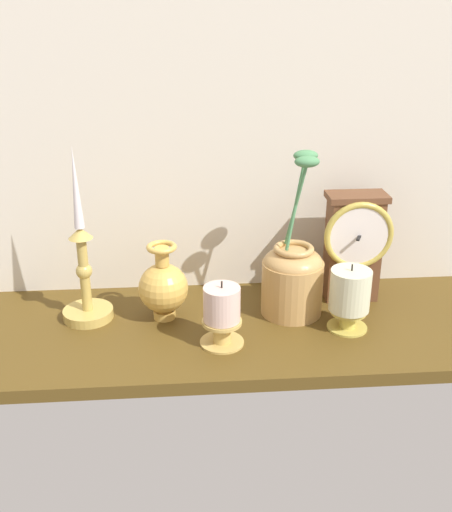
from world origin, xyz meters
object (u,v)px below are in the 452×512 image
(mantel_clock, at_px, (354,244))
(pillar_candle_front, at_px, (350,296))
(brass_vase_bulbous, at_px, (163,287))
(brass_vase_jar, at_px, (293,276))
(candlestick_tall_left, at_px, (85,276))
(pillar_candle_near_clock, at_px, (222,313))

(mantel_clock, bearing_deg, pillar_candle_front, -107.06)
(brass_vase_bulbous, xyz_separation_m, pillar_candle_front, (0.34, -0.07, 0.00))
(brass_vase_jar, bearing_deg, candlestick_tall_left, 178.80)
(candlestick_tall_left, bearing_deg, brass_vase_bulbous, -4.13)
(brass_vase_bulbous, distance_m, brass_vase_jar, 0.24)
(candlestick_tall_left, relative_size, pillar_candle_front, 2.58)
(mantel_clock, xyz_separation_m, brass_vase_jar, (-0.13, -0.05, -0.04))
(mantel_clock, relative_size, pillar_candle_near_clock, 1.80)
(mantel_clock, height_order, brass_vase_jar, brass_vase_jar)
(brass_vase_jar, distance_m, pillar_candle_front, 0.12)
(brass_vase_jar, xyz_separation_m, pillar_candle_front, (0.09, -0.07, -0.01))
(brass_vase_jar, height_order, pillar_candle_front, brass_vase_jar)
(candlestick_tall_left, xyz_separation_m, pillar_candle_front, (0.48, -0.08, -0.02))
(mantel_clock, distance_m, candlestick_tall_left, 0.52)
(mantel_clock, distance_m, brass_vase_jar, 0.14)
(pillar_candle_near_clock, bearing_deg, mantel_clock, 29.88)
(pillar_candle_near_clock, bearing_deg, candlestick_tall_left, 155.47)
(pillar_candle_front, bearing_deg, pillar_candle_near_clock, -171.52)
(mantel_clock, height_order, pillar_candle_front, mantel_clock)
(pillar_candle_near_clock, bearing_deg, brass_vase_jar, 36.29)
(mantel_clock, xyz_separation_m, pillar_candle_front, (-0.04, -0.12, -0.05))
(brass_vase_bulbous, bearing_deg, brass_vase_jar, 0.53)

